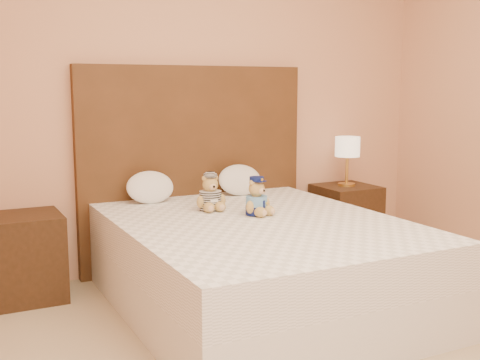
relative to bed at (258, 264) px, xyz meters
The scene contains 9 objects.
bed is the anchor object (origin of this frame).
headboard 1.12m from the bed, 90.00° to the left, with size 1.75×0.08×1.50m, color #502F18.
nightstand_left 1.48m from the bed, 147.38° to the left, with size 0.45×0.45×0.55m, color #392112.
nightstand_right 1.48m from the bed, 32.62° to the left, with size 0.45×0.45×0.55m, color #392112.
lamp 1.59m from the bed, 32.62° to the left, with size 0.20×0.20×0.40m.
teddy_police 0.42m from the bed, 66.14° to the left, with size 0.21×0.20×0.24m, color #B08544, non-canonical shape.
teddy_prisoner 0.58m from the bed, 108.87° to the left, with size 0.21×0.20×0.24m, color #B08544, non-canonical shape.
pillow_left 1.00m from the bed, 116.03° to the left, with size 0.34×0.22×0.24m, color white.
pillow_right 0.97m from the bed, 70.61° to the left, with size 0.35×0.22×0.24m, color white.
Camera 1 is at (-1.70, -1.92, 1.35)m, focal length 45.00 mm.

